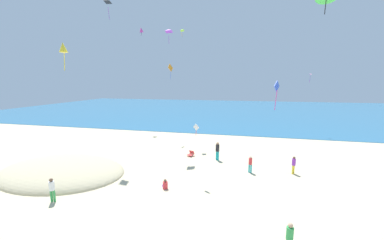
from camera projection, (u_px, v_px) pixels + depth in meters
The scene contains 19 objects.
ground_plane at pixel (200, 167), 19.13m from camera, with size 120.00×120.00×0.00m, color beige.
ocean_water at pixel (228, 109), 59.89m from camera, with size 120.00×60.00×0.05m, color teal.
dune_mound at pixel (62, 173), 17.90m from camera, with size 10.46×7.32×2.04m, color #C8B88F.
beach_chair_far_right at pixel (191, 154), 22.03m from camera, with size 0.72×0.80×0.53m.
person_1 at pixel (52, 188), 13.45m from camera, with size 0.38×0.38×1.54m.
person_2 at pixel (294, 164), 17.64m from camera, with size 0.41×0.41×1.46m.
person_3 at pixel (290, 237), 9.27m from camera, with size 0.41×0.41×1.50m.
person_4 at pixel (250, 163), 17.88m from camera, with size 0.34×0.34×1.41m.
person_5 at pixel (165, 185), 15.25m from camera, with size 0.56×0.63×0.71m.
person_6 at pixel (217, 150), 20.72m from camera, with size 0.49×0.49×1.76m.
kite_orange at pixel (170, 68), 27.36m from camera, with size 0.34×0.99×1.95m.
kite_lime at pixel (182, 30), 25.99m from camera, with size 0.59×0.64×0.95m.
kite_yellow at pixel (63, 47), 10.22m from camera, with size 0.40×0.39×1.30m.
kite_blue at pixel (277, 88), 11.03m from camera, with size 0.33×0.48×1.49m.
kite_purple at pixel (168, 31), 22.11m from camera, with size 0.92×1.00×1.51m.
kite_black at pixel (108, 1), 19.82m from camera, with size 1.01×1.01×1.79m.
kite_white at pixel (196, 128), 15.80m from camera, with size 0.49×0.27×0.87m.
kite_pink at pixel (310, 74), 30.63m from camera, with size 0.44×0.46×1.29m.
kite_magenta at pixel (141, 30), 33.43m from camera, with size 0.88×0.86×1.35m.
Camera 1 is at (3.24, -7.88, 7.32)m, focal length 20.44 mm.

